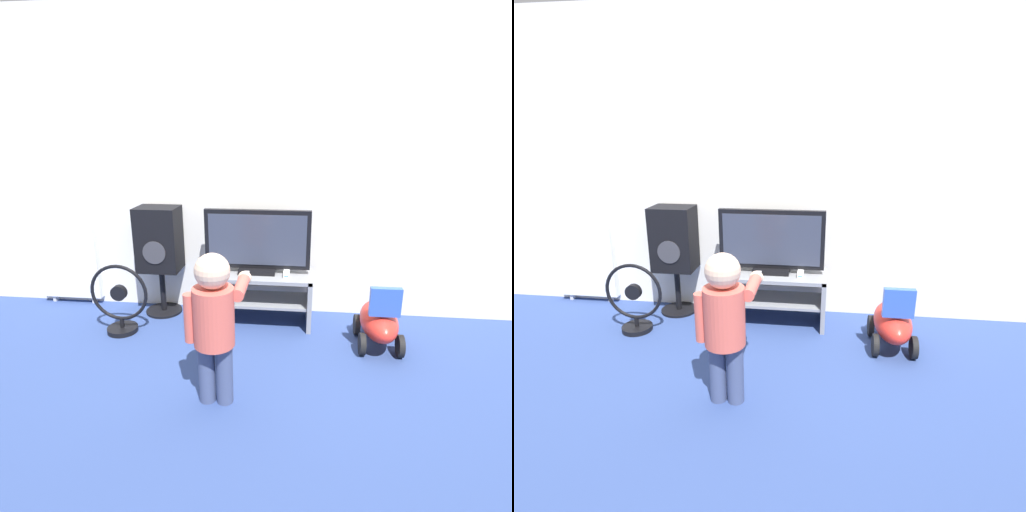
% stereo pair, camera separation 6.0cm
% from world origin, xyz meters
% --- Properties ---
extents(ground_plane, '(16.00, 16.00, 0.00)m').
position_xyz_m(ground_plane, '(0.00, 0.00, 0.00)').
color(ground_plane, navy).
extents(wall_back, '(10.00, 0.06, 2.60)m').
position_xyz_m(wall_back, '(0.00, 0.49, 1.30)').
color(wall_back, silver).
rests_on(wall_back, ground_plane).
extents(tv_stand, '(0.93, 0.41, 0.45)m').
position_xyz_m(tv_stand, '(0.00, 0.20, 0.29)').
color(tv_stand, gray).
rests_on(tv_stand, ground_plane).
extents(television, '(0.89, 0.20, 0.54)m').
position_xyz_m(television, '(0.00, 0.22, 0.71)').
color(television, black).
rests_on(television, tv_stand).
extents(game_console, '(0.05, 0.16, 0.04)m').
position_xyz_m(game_console, '(0.25, 0.16, 0.47)').
color(game_console, white).
rests_on(game_console, tv_stand).
extents(remote_primary, '(0.05, 0.13, 0.03)m').
position_xyz_m(remote_primary, '(-0.35, 0.09, 0.46)').
color(remote_primary, white).
rests_on(remote_primary, tv_stand).
extents(child, '(0.36, 0.53, 0.95)m').
position_xyz_m(child, '(-0.13, -0.90, 0.56)').
color(child, '#3F4C72').
rests_on(child, ground_plane).
extents(speaker_tower, '(0.36, 0.33, 0.98)m').
position_xyz_m(speaker_tower, '(-0.88, 0.29, 0.66)').
color(speaker_tower, black).
rests_on(speaker_tower, ground_plane).
extents(floor_fan, '(0.48, 0.25, 0.59)m').
position_xyz_m(floor_fan, '(-1.09, -0.12, 0.26)').
color(floor_fan, black).
rests_on(floor_fan, ground_plane).
extents(ride_on_toy, '(0.32, 0.57, 0.54)m').
position_xyz_m(ride_on_toy, '(0.98, -0.11, 0.20)').
color(ride_on_toy, red).
rests_on(ride_on_toy, ground_plane).
extents(radiator, '(0.58, 0.08, 0.75)m').
position_xyz_m(radiator, '(-1.82, 0.42, 0.40)').
color(radiator, white).
rests_on(radiator, ground_plane).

